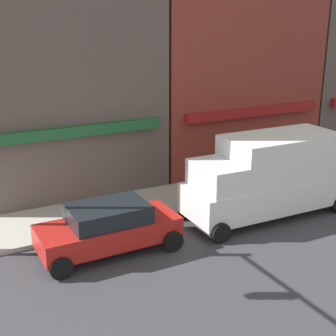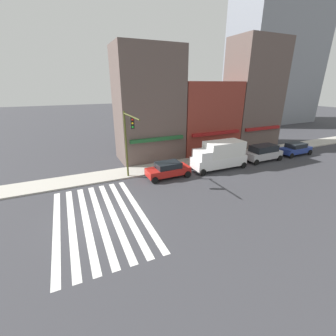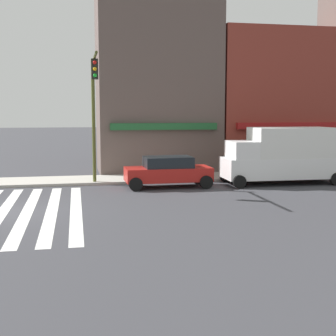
# 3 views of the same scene
# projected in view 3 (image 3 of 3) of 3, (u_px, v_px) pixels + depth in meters

# --- Properties ---
(ground_plane) EXTENTS (200.00, 200.00, 0.00)m
(ground_plane) POSITION_uv_depth(u_px,v_px,m) (2.00, 212.00, 18.15)
(ground_plane) COLOR #38383D
(sidewalk_left) EXTENTS (120.00, 3.00, 0.15)m
(sidewalk_left) POSITION_uv_depth(u_px,v_px,m) (23.00, 182.00, 25.44)
(sidewalk_left) COLOR #B2ADA3
(sidewalk_left) RESTS_ON ground_plane
(crosswalk_stripes) EXTENTS (6.07, 10.80, 0.01)m
(crosswalk_stripes) POSITION_uv_depth(u_px,v_px,m) (2.00, 212.00, 18.15)
(crosswalk_stripes) COLOR silver
(crosswalk_stripes) RESTS_ON ground_plane
(storefront_row) EXTENTS (23.70, 5.30, 14.90)m
(storefront_row) POSITION_uv_depth(u_px,v_px,m) (279.00, 75.00, 31.76)
(storefront_row) COLOR brown
(storefront_row) RESTS_ON ground_plane
(traffic_signal) EXTENTS (0.32, 4.74, 6.59)m
(traffic_signal) POSITION_uv_depth(u_px,v_px,m) (94.00, 100.00, 23.55)
(traffic_signal) COLOR #474C1E
(traffic_signal) RESTS_ON ground_plane
(sedan_red) EXTENTS (4.42, 2.02, 1.59)m
(sedan_red) POSITION_uv_depth(u_px,v_px,m) (168.00, 171.00, 24.06)
(sedan_red) COLOR #B21E19
(sedan_red) RESTS_ON ground_plane
(box_truck_white) EXTENTS (6.24, 2.42, 3.04)m
(box_truck_white) POSITION_uv_depth(u_px,v_px,m) (282.00, 155.00, 25.18)
(box_truck_white) COLOR white
(box_truck_white) RESTS_ON ground_plane
(pedestrian_white_shirt) EXTENTS (0.32, 0.32, 1.77)m
(pedestrian_white_shirt) POSITION_uv_depth(u_px,v_px,m) (326.00, 157.00, 29.04)
(pedestrian_white_shirt) COLOR #23232D
(pedestrian_white_shirt) RESTS_ON sidewalk_left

